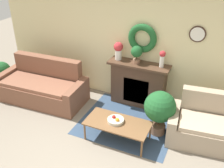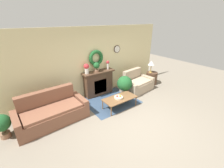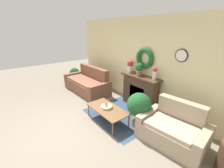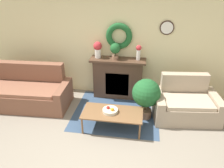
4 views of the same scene
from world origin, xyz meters
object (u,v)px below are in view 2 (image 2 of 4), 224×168
side_table_by_loveseat (152,78)px  vase_on_mantel_right (108,64)px  vase_on_mantel_left (86,68)px  fruit_bowl (119,97)px  couch_left (52,112)px  loveseat_right (137,84)px  coffee_table (120,99)px  potted_plant_floor_by_couch (2,124)px  potted_plant_floor_by_loveseat (125,84)px  table_lamp (151,63)px  potted_plant_on_mantel (96,66)px  fireplace (98,83)px

side_table_by_loveseat → vase_on_mantel_right: size_ratio=1.64×
vase_on_mantel_left → fruit_bowl: bearing=-68.8°
couch_left → vase_on_mantel_left: vase_on_mantel_left is taller
loveseat_right → coffee_table: loveseat_right is taller
vase_on_mantel_left → potted_plant_floor_by_couch: 3.05m
potted_plant_floor_by_couch → potted_plant_floor_by_loveseat: 4.06m
side_table_by_loveseat → loveseat_right: bearing=-175.4°
couch_left → table_lamp: size_ratio=3.71×
couch_left → loveseat_right: (3.66, 0.06, -0.02)m
loveseat_right → potted_plant_on_mantel: (-1.63, 0.64, 0.95)m
vase_on_mantel_right → side_table_by_loveseat: bearing=-14.6°
fireplace → loveseat_right: bearing=-22.6°
fireplace → fruit_bowl: fireplace is taller
coffee_table → potted_plant_floor_by_couch: bearing=169.2°
table_lamp → potted_plant_floor_by_couch: bearing=-178.5°
side_table_by_loveseat → potted_plant_floor_by_loveseat: bearing=-172.5°
couch_left → potted_plant_on_mantel: bearing=16.3°
coffee_table → side_table_by_loveseat: side_table_by_loveseat is taller
side_table_by_loveseat → table_lamp: table_lamp is taller
coffee_table → fruit_bowl: fruit_bowl is taller
couch_left → potted_plant_floor_by_loveseat: couch_left is taller
side_table_by_loveseat → table_lamp: bearing=141.3°
couch_left → vase_on_mantel_right: bearing=12.9°
side_table_by_loveseat → fireplace: bearing=168.0°
vase_on_mantel_right → potted_plant_on_mantel: 0.54m
couch_left → potted_plant_floor_by_loveseat: (2.81, -0.11, 0.24)m
couch_left → vase_on_mantel_left: (1.61, 0.71, 0.92)m
loveseat_right → vase_on_mantel_right: bearing=142.4°
vase_on_mantel_left → table_lamp: bearing=-9.5°
couch_left → potted_plant_floor_by_couch: bearing=175.5°
vase_on_mantel_right → fruit_bowl: bearing=-109.1°
potted_plant_floor_by_couch → potted_plant_floor_by_loveseat: size_ratio=0.77×
loveseat_right → fruit_bowl: size_ratio=4.72×
side_table_by_loveseat → vase_on_mantel_left: vase_on_mantel_left is taller
potted_plant_on_mantel → potted_plant_floor_by_loveseat: (0.77, -0.80, -0.69)m
fruit_bowl → vase_on_mantel_right: bearing=70.9°
potted_plant_floor_by_couch → couch_left: bearing=-1.9°
fireplace → potted_plant_floor_by_loveseat: bearing=-49.2°
couch_left → vase_on_mantel_right: size_ratio=5.91×
fruit_bowl → table_lamp: table_lamp is taller
fireplace → side_table_by_loveseat: fireplace is taller
fireplace → potted_plant_floor_by_couch: 3.42m
fruit_bowl → vase_on_mantel_left: size_ratio=0.78×
fireplace → loveseat_right: fireplace is taller
loveseat_right → vase_on_mantel_left: 2.35m
fireplace → potted_plant_floor_by_couch: size_ratio=1.91×
fireplace → coffee_table: size_ratio=1.11×
fireplace → table_lamp: table_lamp is taller
potted_plant_on_mantel → vase_on_mantel_right: bearing=2.1°
loveseat_right → table_lamp: 1.27m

